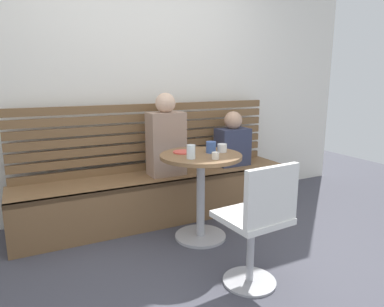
{
  "coord_description": "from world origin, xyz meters",
  "views": [
    {
      "loc": [
        -1.18,
        -1.84,
        1.36
      ],
      "look_at": [
        0.07,
        0.66,
        0.75
      ],
      "focal_mm": 32.59,
      "sensor_mm": 36.0,
      "label": 1
    }
  ],
  "objects_px": {
    "cup_mug_blue": "(211,147)",
    "white_chair": "(258,221)",
    "cup_water_clear": "(191,152)",
    "booth_bench": "(161,196)",
    "cup_espresso_small": "(215,156)",
    "person_adult": "(166,139)",
    "person_child_left": "(233,142)",
    "cup_ceramic_white": "(222,148)",
    "plate_small": "(183,152)",
    "cafe_table": "(201,180)"
  },
  "relations": [
    {
      "from": "person_adult",
      "to": "plate_small",
      "type": "height_order",
      "value": "person_adult"
    },
    {
      "from": "booth_bench",
      "to": "plate_small",
      "type": "bearing_deg",
      "value": -84.84
    },
    {
      "from": "person_adult",
      "to": "person_child_left",
      "type": "height_order",
      "value": "person_adult"
    },
    {
      "from": "booth_bench",
      "to": "cup_mug_blue",
      "type": "relative_size",
      "value": 28.42
    },
    {
      "from": "cup_ceramic_white",
      "to": "booth_bench",
      "type": "bearing_deg",
      "value": 121.77
    },
    {
      "from": "booth_bench",
      "to": "plate_small",
      "type": "distance_m",
      "value": 0.68
    },
    {
      "from": "person_child_left",
      "to": "person_adult",
      "type": "bearing_deg",
      "value": -177.29
    },
    {
      "from": "plate_small",
      "to": "white_chair",
      "type": "bearing_deg",
      "value": -84.71
    },
    {
      "from": "booth_bench",
      "to": "cup_mug_blue",
      "type": "height_order",
      "value": "cup_mug_blue"
    },
    {
      "from": "person_adult",
      "to": "cup_espresso_small",
      "type": "relative_size",
      "value": 14.0
    },
    {
      "from": "cafe_table",
      "to": "white_chair",
      "type": "relative_size",
      "value": 0.87
    },
    {
      "from": "cup_ceramic_white",
      "to": "cup_water_clear",
      "type": "bearing_deg",
      "value": -163.38
    },
    {
      "from": "person_child_left",
      "to": "booth_bench",
      "type": "bearing_deg",
      "value": -177.78
    },
    {
      "from": "cafe_table",
      "to": "person_adult",
      "type": "bearing_deg",
      "value": 98.31
    },
    {
      "from": "cup_espresso_small",
      "to": "cup_water_clear",
      "type": "bearing_deg",
      "value": 149.28
    },
    {
      "from": "booth_bench",
      "to": "person_child_left",
      "type": "distance_m",
      "value": 0.96
    },
    {
      "from": "booth_bench",
      "to": "cup_water_clear",
      "type": "xyz_separation_m",
      "value": [
        -0.0,
        -0.66,
        0.57
      ]
    },
    {
      "from": "cup_ceramic_white",
      "to": "cup_espresso_small",
      "type": "distance_m",
      "value": 0.27
    },
    {
      "from": "white_chair",
      "to": "plate_small",
      "type": "height_order",
      "value": "white_chair"
    },
    {
      "from": "booth_bench",
      "to": "cup_water_clear",
      "type": "distance_m",
      "value": 0.88
    },
    {
      "from": "plate_small",
      "to": "cup_mug_blue",
      "type": "bearing_deg",
      "value": -26.21
    },
    {
      "from": "person_adult",
      "to": "person_child_left",
      "type": "relative_size",
      "value": 1.36
    },
    {
      "from": "cup_ceramic_white",
      "to": "plate_small",
      "type": "xyz_separation_m",
      "value": [
        -0.31,
        0.13,
        -0.03
      ]
    },
    {
      "from": "person_adult",
      "to": "cup_water_clear",
      "type": "distance_m",
      "value": 0.66
    },
    {
      "from": "white_chair",
      "to": "person_adult",
      "type": "distance_m",
      "value": 1.41
    },
    {
      "from": "white_chair",
      "to": "cup_espresso_small",
      "type": "bearing_deg",
      "value": 86.52
    },
    {
      "from": "cafe_table",
      "to": "cup_mug_blue",
      "type": "relative_size",
      "value": 7.79
    },
    {
      "from": "white_chair",
      "to": "person_child_left",
      "type": "xyz_separation_m",
      "value": [
        0.71,
        1.41,
        0.23
      ]
    },
    {
      "from": "cup_ceramic_white",
      "to": "cup_espresso_small",
      "type": "bearing_deg",
      "value": -132.2
    },
    {
      "from": "cup_mug_blue",
      "to": "cup_water_clear",
      "type": "distance_m",
      "value": 0.28
    },
    {
      "from": "booth_bench",
      "to": "white_chair",
      "type": "relative_size",
      "value": 3.18
    },
    {
      "from": "white_chair",
      "to": "cup_water_clear",
      "type": "relative_size",
      "value": 7.73
    },
    {
      "from": "plate_small",
      "to": "person_child_left",
      "type": "bearing_deg",
      "value": 30.19
    },
    {
      "from": "plate_small",
      "to": "cafe_table",
      "type": "bearing_deg",
      "value": -50.44
    },
    {
      "from": "booth_bench",
      "to": "cup_ceramic_white",
      "type": "height_order",
      "value": "cup_ceramic_white"
    },
    {
      "from": "person_adult",
      "to": "cup_water_clear",
      "type": "height_order",
      "value": "person_adult"
    },
    {
      "from": "person_adult",
      "to": "cup_mug_blue",
      "type": "xyz_separation_m",
      "value": [
        0.19,
        -0.53,
        -0.01
      ]
    },
    {
      "from": "cafe_table",
      "to": "booth_bench",
      "type": "bearing_deg",
      "value": 104.31
    },
    {
      "from": "white_chair",
      "to": "cup_water_clear",
      "type": "distance_m",
      "value": 0.79
    },
    {
      "from": "person_child_left",
      "to": "plate_small",
      "type": "distance_m",
      "value": 0.93
    },
    {
      "from": "cup_mug_blue",
      "to": "white_chair",
      "type": "bearing_deg",
      "value": -98.47
    },
    {
      "from": "person_adult",
      "to": "cup_espresso_small",
      "type": "height_order",
      "value": "person_adult"
    },
    {
      "from": "white_chair",
      "to": "cup_ceramic_white",
      "type": "height_order",
      "value": "white_chair"
    },
    {
      "from": "plate_small",
      "to": "booth_bench",
      "type": "bearing_deg",
      "value": 95.16
    },
    {
      "from": "cup_ceramic_white",
      "to": "cup_espresso_small",
      "type": "relative_size",
      "value": 1.43
    },
    {
      "from": "cafe_table",
      "to": "cup_espresso_small",
      "type": "bearing_deg",
      "value": -84.14
    },
    {
      "from": "cup_espresso_small",
      "to": "plate_small",
      "type": "relative_size",
      "value": 0.33
    },
    {
      "from": "cup_water_clear",
      "to": "cup_ceramic_white",
      "type": "relative_size",
      "value": 1.38
    },
    {
      "from": "booth_bench",
      "to": "cup_espresso_small",
      "type": "height_order",
      "value": "cup_espresso_small"
    },
    {
      "from": "booth_bench",
      "to": "person_adult",
      "type": "relative_size",
      "value": 3.44
    }
  ]
}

